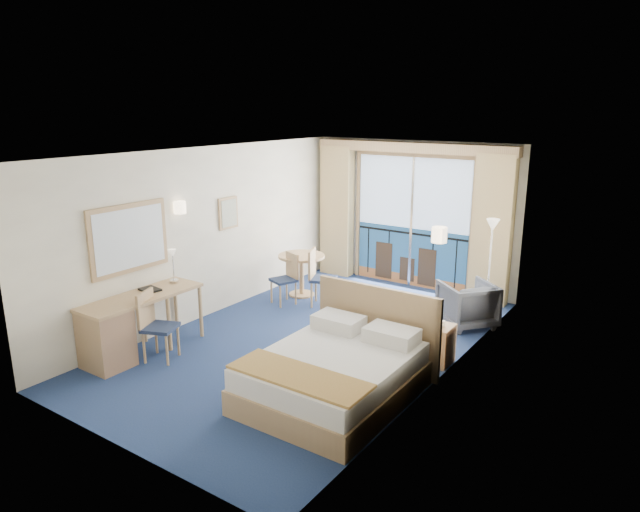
{
  "coord_description": "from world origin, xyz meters",
  "views": [
    {
      "loc": [
        4.45,
        -6.26,
        3.31
      ],
      "look_at": [
        0.02,
        0.2,
        1.23
      ],
      "focal_mm": 32.0,
      "sensor_mm": 36.0,
      "label": 1
    }
  ],
  "objects_px": {
    "desk_chair": "(154,322)",
    "table_chair_b": "(287,275)",
    "nightstand": "(436,344)",
    "desk": "(114,331)",
    "bed": "(336,372)",
    "floor_lamp": "(491,244)",
    "armchair": "(467,304)",
    "table_chair_a": "(319,274)",
    "round_table": "(302,265)"
  },
  "relations": [
    {
      "from": "table_chair_a",
      "to": "armchair",
      "type": "bearing_deg",
      "value": -100.0
    },
    {
      "from": "nightstand",
      "to": "table_chair_b",
      "type": "bearing_deg",
      "value": 166.12
    },
    {
      "from": "bed",
      "to": "floor_lamp",
      "type": "relative_size",
      "value": 1.28
    },
    {
      "from": "floor_lamp",
      "to": "round_table",
      "type": "bearing_deg",
      "value": -166.62
    },
    {
      "from": "bed",
      "to": "table_chair_b",
      "type": "bearing_deg",
      "value": 137.49
    },
    {
      "from": "floor_lamp",
      "to": "desk",
      "type": "relative_size",
      "value": 0.93
    },
    {
      "from": "round_table",
      "to": "table_chair_a",
      "type": "distance_m",
      "value": 0.6
    },
    {
      "from": "bed",
      "to": "desk_chair",
      "type": "distance_m",
      "value": 2.61
    },
    {
      "from": "armchair",
      "to": "desk",
      "type": "relative_size",
      "value": 0.44
    },
    {
      "from": "nightstand",
      "to": "desk",
      "type": "relative_size",
      "value": 0.3
    },
    {
      "from": "nightstand",
      "to": "table_chair_b",
      "type": "relative_size",
      "value": 0.6
    },
    {
      "from": "floor_lamp",
      "to": "table_chair_a",
      "type": "bearing_deg",
      "value": -158.83
    },
    {
      "from": "nightstand",
      "to": "table_chair_a",
      "type": "height_order",
      "value": "table_chair_a"
    },
    {
      "from": "armchair",
      "to": "desk_chair",
      "type": "xyz_separation_m",
      "value": [
        -3.0,
        -3.52,
        0.19
      ]
    },
    {
      "from": "armchair",
      "to": "floor_lamp",
      "type": "height_order",
      "value": "floor_lamp"
    },
    {
      "from": "armchair",
      "to": "desk",
      "type": "distance_m",
      "value": 5.14
    },
    {
      "from": "bed",
      "to": "table_chair_b",
      "type": "height_order",
      "value": "bed"
    },
    {
      "from": "round_table",
      "to": "table_chair_b",
      "type": "distance_m",
      "value": 0.48
    },
    {
      "from": "table_chair_a",
      "to": "desk_chair",
      "type": "bearing_deg",
      "value": 146.69
    },
    {
      "from": "bed",
      "to": "round_table",
      "type": "height_order",
      "value": "bed"
    },
    {
      "from": "desk_chair",
      "to": "round_table",
      "type": "xyz_separation_m",
      "value": [
        0.04,
        3.25,
        0.03
      ]
    },
    {
      "from": "floor_lamp",
      "to": "desk",
      "type": "xyz_separation_m",
      "value": [
        -3.48,
        -4.38,
        -0.78
      ]
    },
    {
      "from": "desk_chair",
      "to": "table_chair_a",
      "type": "xyz_separation_m",
      "value": [
        0.58,
        3.0,
        0.01
      ]
    },
    {
      "from": "round_table",
      "to": "nightstand",
      "type": "bearing_deg",
      "value": -21.63
    },
    {
      "from": "bed",
      "to": "floor_lamp",
      "type": "xyz_separation_m",
      "value": [
        0.6,
        3.48,
        0.92
      ]
    },
    {
      "from": "bed",
      "to": "floor_lamp",
      "type": "bearing_deg",
      "value": 80.17
    },
    {
      "from": "desk_chair",
      "to": "table_chair_b",
      "type": "bearing_deg",
      "value": -23.86
    },
    {
      "from": "desk",
      "to": "round_table",
      "type": "height_order",
      "value": "desk"
    },
    {
      "from": "round_table",
      "to": "bed",
      "type": "bearing_deg",
      "value": -47.46
    },
    {
      "from": "nightstand",
      "to": "desk_chair",
      "type": "xyz_separation_m",
      "value": [
        -3.15,
        -2.02,
        0.27
      ]
    },
    {
      "from": "nightstand",
      "to": "floor_lamp",
      "type": "xyz_separation_m",
      "value": [
        0.01,
        1.97,
        0.96
      ]
    },
    {
      "from": "bed",
      "to": "nightstand",
      "type": "xyz_separation_m",
      "value": [
        0.59,
        1.51,
        -0.04
      ]
    },
    {
      "from": "armchair",
      "to": "table_chair_a",
      "type": "xyz_separation_m",
      "value": [
        -2.42,
        -0.53,
        0.2
      ]
    },
    {
      "from": "round_table",
      "to": "table_chair_b",
      "type": "xyz_separation_m",
      "value": [
        0.04,
        -0.48,
        -0.07
      ]
    },
    {
      "from": "nightstand",
      "to": "desk",
      "type": "height_order",
      "value": "desk"
    },
    {
      "from": "floor_lamp",
      "to": "table_chair_a",
      "type": "relative_size",
      "value": 1.67
    },
    {
      "from": "bed",
      "to": "round_table",
      "type": "xyz_separation_m",
      "value": [
        -2.51,
        2.74,
        0.26
      ]
    },
    {
      "from": "armchair",
      "to": "desk",
      "type": "bearing_deg",
      "value": -0.03
    },
    {
      "from": "table_chair_a",
      "to": "floor_lamp",
      "type": "bearing_deg",
      "value": -91.11
    },
    {
      "from": "table_chair_b",
      "to": "nightstand",
      "type": "bearing_deg",
      "value": 7.9
    },
    {
      "from": "nightstand",
      "to": "table_chair_a",
      "type": "bearing_deg",
      "value": 159.13
    },
    {
      "from": "armchair",
      "to": "desk_chair",
      "type": "height_order",
      "value": "desk_chair"
    },
    {
      "from": "bed",
      "to": "nightstand",
      "type": "relative_size",
      "value": 3.91
    },
    {
      "from": "desk",
      "to": "desk_chair",
      "type": "distance_m",
      "value": 0.51
    },
    {
      "from": "floor_lamp",
      "to": "desk_chair",
      "type": "xyz_separation_m",
      "value": [
        -3.15,
        -3.99,
        -0.69
      ]
    },
    {
      "from": "desk",
      "to": "desk_chair",
      "type": "xyz_separation_m",
      "value": [
        0.33,
        0.39,
        0.08
      ]
    },
    {
      "from": "floor_lamp",
      "to": "desk_chair",
      "type": "bearing_deg",
      "value": -128.33
    },
    {
      "from": "nightstand",
      "to": "bed",
      "type": "bearing_deg",
      "value": -111.51
    },
    {
      "from": "floor_lamp",
      "to": "table_chair_b",
      "type": "relative_size",
      "value": 1.85
    },
    {
      "from": "desk_chair",
      "to": "round_table",
      "type": "distance_m",
      "value": 3.25
    }
  ]
}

